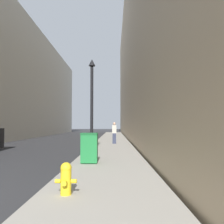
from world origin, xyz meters
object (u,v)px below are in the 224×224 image
pedestrian_on_sidewalk (114,133)px  lamppost (92,101)px  trash_bin (89,148)px  fire_hydrant (66,178)px

pedestrian_on_sidewalk → lamppost: bearing=-101.8°
trash_bin → lamppost: 4.85m
fire_hydrant → lamppost: (-0.24, 8.80, 2.55)m
fire_hydrant → trash_bin: bearing=89.3°
lamppost → pedestrian_on_sidewalk: (1.29, 6.20, -2.04)m
trash_bin → lamppost: lamppost is taller
fire_hydrant → pedestrian_on_sidewalk: (1.05, 15.00, 0.51)m
fire_hydrant → pedestrian_on_sidewalk: pedestrian_on_sidewalk is taller
fire_hydrant → lamppost: 9.16m
trash_bin → pedestrian_on_sidewalk: (0.99, 10.45, 0.26)m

